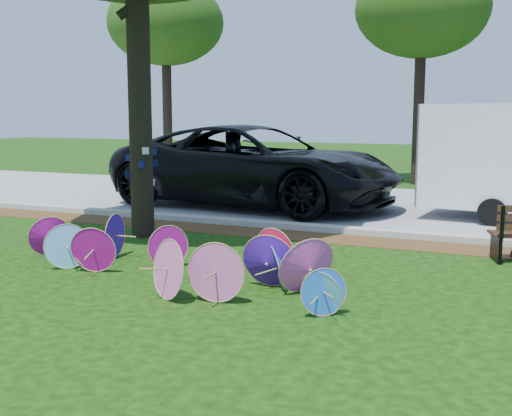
# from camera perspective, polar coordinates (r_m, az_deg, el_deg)

# --- Properties ---
(ground) EXTENTS (90.00, 90.00, 0.00)m
(ground) POSITION_cam_1_polar(r_m,az_deg,el_deg) (8.74, -8.43, -7.40)
(ground) COLOR black
(ground) RESTS_ON ground
(mulch_strip) EXTENTS (90.00, 1.00, 0.01)m
(mulch_strip) POSITION_cam_1_polar(r_m,az_deg,el_deg) (12.66, 2.53, -2.38)
(mulch_strip) COLOR #472D16
(mulch_strip) RESTS_ON ground
(curb) EXTENTS (90.00, 0.30, 0.12)m
(curb) POSITION_cam_1_polar(r_m,az_deg,el_deg) (13.30, 3.64, -1.64)
(curb) COLOR #B7B5AD
(curb) RESTS_ON ground
(street) EXTENTS (90.00, 8.00, 0.01)m
(street) POSITION_cam_1_polar(r_m,az_deg,el_deg) (17.21, 8.46, 0.37)
(street) COLOR gray
(street) RESTS_ON ground
(parasol_pile) EXTENTS (5.74, 2.35, 0.82)m
(parasol_pile) POSITION_cam_1_polar(r_m,az_deg,el_deg) (9.15, -6.10, -4.28)
(parasol_pile) COLOR #FC47C6
(parasol_pile) RESTS_ON ground
(black_van) EXTENTS (7.82, 4.24, 2.08)m
(black_van) POSITION_cam_1_polar(r_m,az_deg,el_deg) (16.48, -0.09, 3.74)
(black_van) COLOR black
(black_van) RESTS_ON ground
(cargo_trailer) EXTENTS (3.44, 2.36, 2.88)m
(cargo_trailer) POSITION_cam_1_polar(r_m,az_deg,el_deg) (15.38, 21.10, 4.35)
(cargo_trailer) COLOR white
(cargo_trailer) RESTS_ON ground
(bg_trees) EXTENTS (21.35, 5.68, 7.40)m
(bg_trees) POSITION_cam_1_polar(r_m,az_deg,el_deg) (22.21, 12.60, 16.95)
(bg_trees) COLOR black
(bg_trees) RESTS_ON ground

